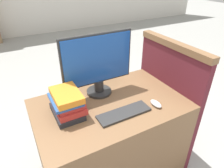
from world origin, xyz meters
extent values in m
cube|color=brown|center=(0.00, 0.36, 0.37)|extent=(1.12, 0.72, 0.74)
cube|color=#5B1E28|center=(0.58, 0.37, 0.54)|extent=(0.05, 0.74, 1.08)
cube|color=brown|center=(0.58, 0.37, 1.10)|extent=(0.07, 0.74, 0.05)
cylinder|color=#282828|center=(-0.01, 0.54, 0.75)|extent=(0.20, 0.20, 0.02)
cylinder|color=#282828|center=(-0.01, 0.54, 0.81)|extent=(0.08, 0.08, 0.09)
cube|color=#282828|center=(-0.01, 0.54, 1.03)|extent=(0.56, 0.01, 0.39)
cube|color=#19479E|center=(-0.01, 0.54, 1.03)|extent=(0.54, 0.02, 0.36)
cube|color=#2D2D2D|center=(0.03, 0.20, 0.75)|extent=(0.38, 0.12, 0.02)
ellipsoid|color=silver|center=(0.28, 0.18, 0.76)|extent=(0.05, 0.11, 0.03)
cube|color=#232328|center=(-0.32, 0.40, 0.76)|extent=(0.18, 0.26, 0.04)
cube|color=#B72D28|center=(-0.30, 0.40, 0.80)|extent=(0.19, 0.25, 0.04)
cube|color=#B72D28|center=(-0.30, 0.40, 0.84)|extent=(0.18, 0.23, 0.03)
cube|color=#285199|center=(-0.32, 0.40, 0.86)|extent=(0.18, 0.24, 0.02)
cube|color=orange|center=(-0.31, 0.40, 0.90)|extent=(0.17, 0.25, 0.04)
camera|label=1|loc=(-0.57, -0.71, 1.63)|focal=32.00mm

